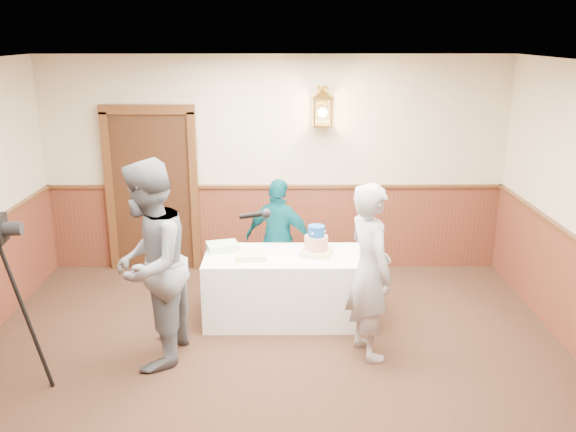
# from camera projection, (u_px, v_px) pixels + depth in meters

# --- Properties ---
(ground) EXTENTS (7.00, 7.00, 0.00)m
(ground) POSITION_uv_depth(u_px,v_px,m) (269.00, 423.00, 4.97)
(ground) COLOR black
(ground) RESTS_ON ground
(room_shell) EXTENTS (6.02, 7.02, 2.81)m
(room_shell) POSITION_uv_depth(u_px,v_px,m) (263.00, 228.00, 4.96)
(room_shell) COLOR beige
(room_shell) RESTS_ON ground
(display_table) EXTENTS (1.80, 0.80, 0.75)m
(display_table) POSITION_uv_depth(u_px,v_px,m) (288.00, 287.00, 6.68)
(display_table) COLOR white
(display_table) RESTS_ON ground
(tiered_cake) EXTENTS (0.38, 0.38, 0.33)m
(tiered_cake) POSITION_uv_depth(u_px,v_px,m) (316.00, 243.00, 6.55)
(tiered_cake) COLOR beige
(tiered_cake) RESTS_ON display_table
(sheet_cake_yellow) EXTENTS (0.32, 0.25, 0.06)m
(sheet_cake_yellow) POSITION_uv_depth(u_px,v_px,m) (251.00, 256.00, 6.46)
(sheet_cake_yellow) COLOR #DABE82
(sheet_cake_yellow) RESTS_ON display_table
(sheet_cake_green) EXTENTS (0.39, 0.35, 0.08)m
(sheet_cake_green) POSITION_uv_depth(u_px,v_px,m) (223.00, 247.00, 6.71)
(sheet_cake_green) COLOR #B0E19F
(sheet_cake_green) RESTS_ON display_table
(interviewer) EXTENTS (1.57, 1.04, 1.98)m
(interviewer) POSITION_uv_depth(u_px,v_px,m) (149.00, 265.00, 5.63)
(interviewer) COLOR slate
(interviewer) RESTS_ON ground
(baker) EXTENTS (0.61, 0.74, 1.74)m
(baker) POSITION_uv_depth(u_px,v_px,m) (370.00, 271.00, 5.80)
(baker) COLOR #A0A0A5
(baker) RESTS_ON ground
(assistant_p) EXTENTS (0.93, 0.66, 1.46)m
(assistant_p) POSITION_uv_depth(u_px,v_px,m) (279.00, 240.00, 7.10)
(assistant_p) COLOR #07444E
(assistant_p) RESTS_ON ground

